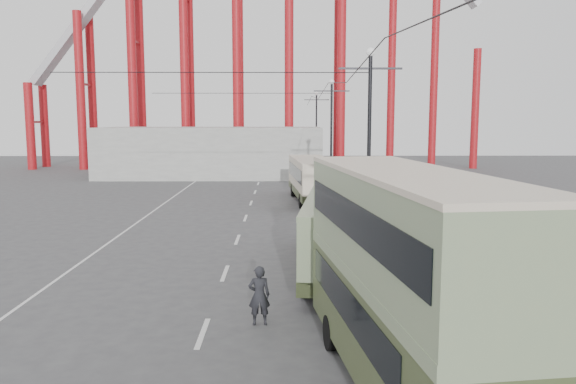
{
  "coord_description": "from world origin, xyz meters",
  "views": [
    {
      "loc": [
        1.15,
        -10.6,
        5.74
      ],
      "look_at": [
        1.39,
        10.68,
        3.0
      ],
      "focal_mm": 35.0,
      "sensor_mm": 36.0,
      "label": 1
    }
  ],
  "objects_px": {
    "pedestrian": "(259,295)",
    "double_decker_bus": "(404,272)",
    "single_decker_cream": "(312,177)",
    "single_decker_green": "(340,228)"
  },
  "relations": [
    {
      "from": "pedestrian",
      "to": "double_decker_bus",
      "type": "bearing_deg",
      "value": 121.51
    },
    {
      "from": "double_decker_bus",
      "to": "pedestrian",
      "type": "relative_size",
      "value": 5.32
    },
    {
      "from": "single_decker_cream",
      "to": "pedestrian",
      "type": "height_order",
      "value": "single_decker_cream"
    },
    {
      "from": "single_decker_green",
      "to": "single_decker_cream",
      "type": "xyz_separation_m",
      "value": [
        -0.08,
        18.33,
        0.05
      ]
    },
    {
      "from": "single_decker_green",
      "to": "single_decker_cream",
      "type": "distance_m",
      "value": 18.33
    },
    {
      "from": "single_decker_cream",
      "to": "single_decker_green",
      "type": "bearing_deg",
      "value": -93.99
    },
    {
      "from": "single_decker_green",
      "to": "pedestrian",
      "type": "xyz_separation_m",
      "value": [
        -2.86,
        -5.78,
        -0.81
      ]
    },
    {
      "from": "double_decker_bus",
      "to": "pedestrian",
      "type": "distance_m",
      "value": 5.48
    },
    {
      "from": "double_decker_bus",
      "to": "single_decker_green",
      "type": "relative_size",
      "value": 0.85
    },
    {
      "from": "double_decker_bus",
      "to": "pedestrian",
      "type": "bearing_deg",
      "value": 120.61
    }
  ]
}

